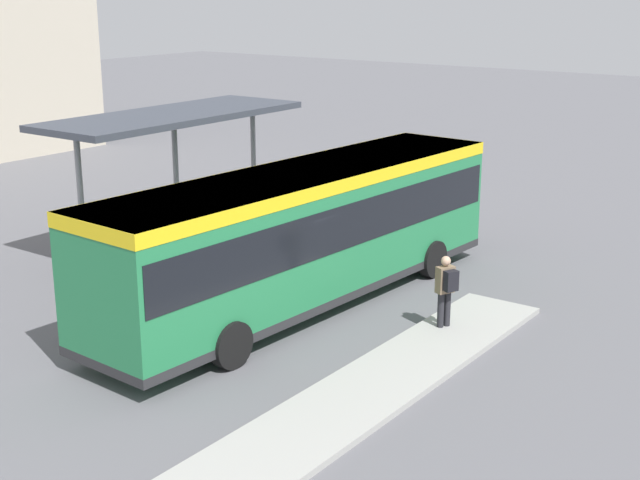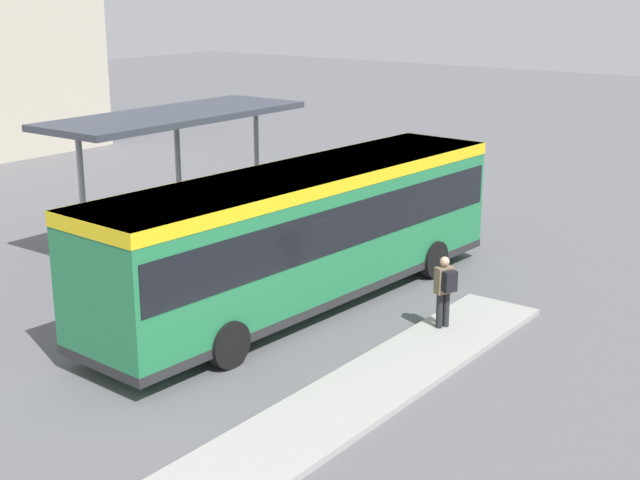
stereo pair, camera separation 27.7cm
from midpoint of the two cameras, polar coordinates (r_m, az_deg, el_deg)
ground_plane at (r=21.17m, az=-0.59°, el=-4.15°), size 120.00×120.00×0.00m
curb_island at (r=16.93m, az=3.78°, el=-9.34°), size 11.25×1.80×0.12m
city_bus at (r=20.61m, az=-0.59°, el=0.80°), size 12.02×3.18×3.24m
pedestrian_waiting at (r=19.37m, az=8.41°, el=-3.03°), size 0.48×0.51×1.60m
bicycle_orange at (r=29.59m, az=2.67°, el=2.47°), size 0.48×1.72×0.75m
bicycle_red at (r=29.92m, az=1.34°, el=2.65°), size 0.48×1.76×0.76m
bicycle_yellow at (r=30.33m, az=0.12°, el=2.83°), size 0.48×1.76×0.76m
station_shelter at (r=25.54m, az=-8.89°, el=7.62°), size 8.03×2.91×3.87m
potted_planter_near_shelter at (r=24.11m, az=-4.64°, el=0.19°), size 1.00×1.00×1.44m
potted_planter_far_side at (r=22.69m, az=-9.18°, el=-1.29°), size 0.78×0.78×1.21m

